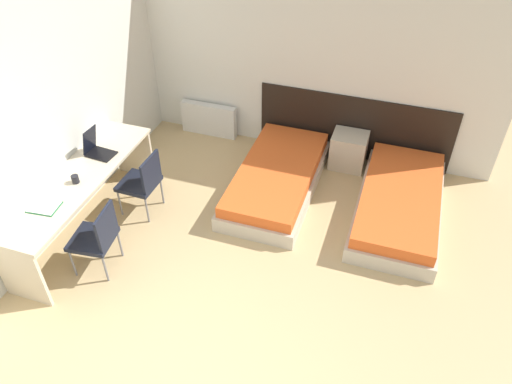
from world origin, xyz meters
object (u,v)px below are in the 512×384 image
chair_near_notebook (97,236)px  laptop (97,149)px  chair_near_laptop (143,181)px  nightstand (349,150)px  bed_near_window (277,179)px  bed_near_door (399,204)px

chair_near_notebook → laptop: 1.15m
chair_near_laptop → laptop: 0.64m
nightstand → chair_near_laptop: bearing=-141.8°
bed_near_window → chair_near_laptop: size_ratio=2.44×
bed_near_window → laptop: laptop is taller
chair_near_laptop → chair_near_notebook: same height
bed_near_door → chair_near_notebook: (-2.97, -1.90, 0.29)m
chair_near_laptop → bed_near_door: bearing=18.6°
bed_near_door → laptop: laptop is taller
bed_near_door → nightstand: (-0.78, 0.82, 0.08)m
laptop → chair_near_laptop: bearing=9.0°
bed_near_door → chair_near_notebook: 3.54m
bed_near_window → nightstand: size_ratio=4.07×
nightstand → chair_near_laptop: (-2.19, -1.72, 0.21)m
nightstand → chair_near_notebook: bearing=-128.9°
chair_near_laptop → chair_near_notebook: bearing=-88.4°
nightstand → laptop: 3.29m
bed_near_window → chair_near_laptop: bearing=-147.3°
nightstand → chair_near_laptop: chair_near_laptop is taller
bed_near_window → nightstand: nightstand is taller
bed_near_window → laptop: (-1.93, -0.94, 0.66)m
bed_near_door → laptop: (-3.49, -0.94, 0.66)m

